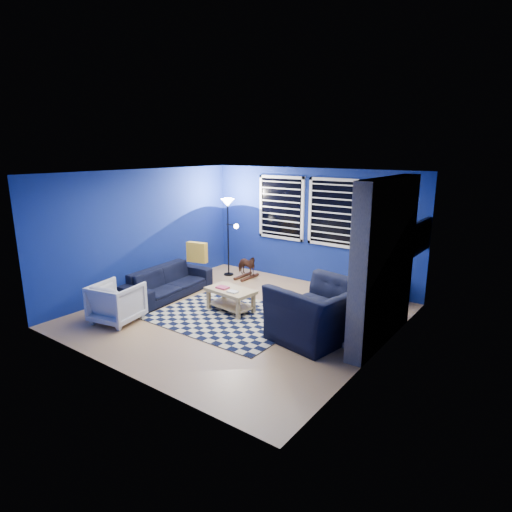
{
  "coord_description": "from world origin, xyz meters",
  "views": [
    {
      "loc": [
        4.46,
        -5.57,
        2.89
      ],
      "look_at": [
        0.14,
        0.3,
        1.06
      ],
      "focal_mm": 30.0,
      "sensor_mm": 36.0,
      "label": 1
    }
  ],
  "objects_px": {
    "tv": "(420,237)",
    "rocking_horse": "(246,265)",
    "armchair_big": "(320,312)",
    "armchair_bent": "(117,302)",
    "sofa": "(168,282)",
    "floor_lamp": "(228,213)",
    "cabinet": "(383,287)",
    "coffee_table": "(231,295)"
  },
  "relations": [
    {
      "from": "cabinet",
      "to": "tv",
      "type": "bearing_deg",
      "value": -10.29
    },
    {
      "from": "sofa",
      "to": "rocking_horse",
      "type": "relative_size",
      "value": 3.5
    },
    {
      "from": "cabinet",
      "to": "coffee_table",
      "type": "bearing_deg",
      "value": -124.18
    },
    {
      "from": "sofa",
      "to": "armchair_bent",
      "type": "distance_m",
      "value": 1.47
    },
    {
      "from": "sofa",
      "to": "armchair_big",
      "type": "distance_m",
      "value": 3.42
    },
    {
      "from": "tv",
      "to": "sofa",
      "type": "bearing_deg",
      "value": -154.75
    },
    {
      "from": "tv",
      "to": "armchair_big",
      "type": "distance_m",
      "value": 2.38
    },
    {
      "from": "sofa",
      "to": "coffee_table",
      "type": "relative_size",
      "value": 2.11
    },
    {
      "from": "sofa",
      "to": "floor_lamp",
      "type": "xyz_separation_m",
      "value": [
        0.06,
        1.84,
        1.18
      ]
    },
    {
      "from": "tv",
      "to": "coffee_table",
      "type": "height_order",
      "value": "tv"
    },
    {
      "from": "armchair_bent",
      "to": "sofa",
      "type": "bearing_deg",
      "value": -89.5
    },
    {
      "from": "rocking_horse",
      "to": "floor_lamp",
      "type": "bearing_deg",
      "value": 96.96
    },
    {
      "from": "sofa",
      "to": "cabinet",
      "type": "distance_m",
      "value": 4.24
    },
    {
      "from": "tv",
      "to": "cabinet",
      "type": "height_order",
      "value": "tv"
    },
    {
      "from": "armchair_big",
      "to": "armchair_bent",
      "type": "bearing_deg",
      "value": -54.73
    },
    {
      "from": "rocking_horse",
      "to": "floor_lamp",
      "type": "relative_size",
      "value": 0.31
    },
    {
      "from": "armchair_bent",
      "to": "cabinet",
      "type": "height_order",
      "value": "armchair_bent"
    },
    {
      "from": "tv",
      "to": "cabinet",
      "type": "distance_m",
      "value": 1.33
    },
    {
      "from": "coffee_table",
      "to": "floor_lamp",
      "type": "height_order",
      "value": "floor_lamp"
    },
    {
      "from": "coffee_table",
      "to": "floor_lamp",
      "type": "bearing_deg",
      "value": 130.49
    },
    {
      "from": "sofa",
      "to": "armchair_big",
      "type": "height_order",
      "value": "armchair_big"
    },
    {
      "from": "rocking_horse",
      "to": "cabinet",
      "type": "relative_size",
      "value": 0.81
    },
    {
      "from": "tv",
      "to": "rocking_horse",
      "type": "height_order",
      "value": "tv"
    },
    {
      "from": "sofa",
      "to": "cabinet",
      "type": "relative_size",
      "value": 2.82
    },
    {
      "from": "armchair_bent",
      "to": "rocking_horse",
      "type": "height_order",
      "value": "armchair_bent"
    },
    {
      "from": "coffee_table",
      "to": "rocking_horse",
      "type": "bearing_deg",
      "value": 119.74
    },
    {
      "from": "armchair_big",
      "to": "armchair_bent",
      "type": "distance_m",
      "value": 3.43
    },
    {
      "from": "sofa",
      "to": "coffee_table",
      "type": "distance_m",
      "value": 1.57
    },
    {
      "from": "sofa",
      "to": "floor_lamp",
      "type": "distance_m",
      "value": 2.19
    },
    {
      "from": "tv",
      "to": "armchair_big",
      "type": "height_order",
      "value": "tv"
    },
    {
      "from": "rocking_horse",
      "to": "cabinet",
      "type": "xyz_separation_m",
      "value": [
        3.06,
        0.37,
        -0.03
      ]
    },
    {
      "from": "floor_lamp",
      "to": "armchair_big",
      "type": "bearing_deg",
      "value": -28.71
    },
    {
      "from": "armchair_bent",
      "to": "rocking_horse",
      "type": "bearing_deg",
      "value": -105.46
    },
    {
      "from": "armchair_big",
      "to": "cabinet",
      "type": "relative_size",
      "value": 1.95
    },
    {
      "from": "armchair_bent",
      "to": "cabinet",
      "type": "xyz_separation_m",
      "value": [
        3.29,
        3.68,
        -0.07
      ]
    },
    {
      "from": "cabinet",
      "to": "floor_lamp",
      "type": "bearing_deg",
      "value": -164.56
    },
    {
      "from": "sofa",
      "to": "floor_lamp",
      "type": "relative_size",
      "value": 1.1
    },
    {
      "from": "armchair_big",
      "to": "floor_lamp",
      "type": "distance_m",
      "value": 3.96
    },
    {
      "from": "sofa",
      "to": "floor_lamp",
      "type": "height_order",
      "value": "floor_lamp"
    },
    {
      "from": "floor_lamp",
      "to": "sofa",
      "type": "bearing_deg",
      "value": -91.9
    },
    {
      "from": "tv",
      "to": "cabinet",
      "type": "xyz_separation_m",
      "value": [
        -0.68,
        0.24,
        -1.12
      ]
    },
    {
      "from": "armchair_bent",
      "to": "floor_lamp",
      "type": "relative_size",
      "value": 0.42
    }
  ]
}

